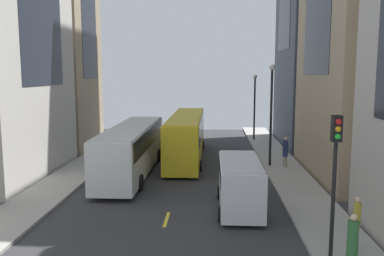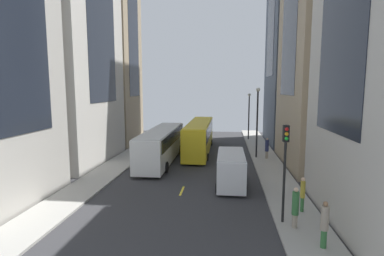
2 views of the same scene
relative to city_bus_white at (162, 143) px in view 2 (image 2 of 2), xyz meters
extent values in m
plane|color=#333335|center=(3.38, 1.82, -2.01)|extent=(41.63, 41.63, 0.00)
cube|color=#9E9B93|center=(-4.01, 1.82, -1.93)|extent=(2.85, 44.00, 0.15)
cube|color=#9E9B93|center=(10.77, 1.82, -1.93)|extent=(2.85, 44.00, 0.15)
cube|color=yellow|center=(3.38, -8.68, -2.00)|extent=(0.16, 2.00, 0.01)
cube|color=yellow|center=(3.38, 1.82, -2.00)|extent=(0.16, 2.00, 0.01)
cube|color=yellow|center=(3.38, 12.32, -2.00)|extent=(0.16, 2.00, 0.01)
cube|color=yellow|center=(3.38, 22.82, -2.00)|extent=(0.16, 2.00, 0.01)
cube|color=beige|center=(-8.95, -0.76, 11.70)|extent=(6.63, 11.70, 27.42)
cube|color=#1E232D|center=(-8.95, -0.76, 11.70)|extent=(6.70, 6.44, 15.08)
cube|color=tan|center=(-9.04, 9.50, 12.45)|extent=(6.80, 7.61, 28.92)
cube|color=#1E232D|center=(-9.04, 9.50, 12.45)|extent=(6.87, 4.18, 15.91)
cube|color=tan|center=(15.69, 0.47, 13.29)|extent=(6.59, 11.99, 30.60)
cube|color=#1E232D|center=(15.69, 0.47, 13.29)|extent=(6.65, 6.60, 16.83)
cube|color=silver|center=(0.00, 0.00, -0.23)|extent=(2.55, 12.91, 3.00)
cube|color=black|center=(0.00, 0.00, 0.62)|extent=(2.60, 11.88, 1.20)
cube|color=beige|center=(0.00, 0.00, 1.31)|extent=(2.45, 12.40, 0.08)
cylinder|color=black|center=(-1.17, 4.00, -1.51)|extent=(0.46, 1.00, 1.00)
cylinder|color=black|center=(1.17, 4.00, -1.51)|extent=(0.46, 1.00, 1.00)
cylinder|color=black|center=(-1.17, -4.00, -1.51)|extent=(0.46, 1.00, 1.00)
cylinder|color=black|center=(1.17, -4.00, -1.51)|extent=(0.46, 1.00, 1.00)
cube|color=yellow|center=(3.43, 5.35, -0.15)|extent=(2.45, 14.06, 3.30)
cube|color=black|center=(3.43, 5.35, 0.71)|extent=(2.50, 12.94, 1.48)
cube|color=gold|center=(3.43, 5.35, 1.54)|extent=(2.35, 13.50, 0.08)
cylinder|color=black|center=(2.31, 9.71, -1.63)|extent=(0.44, 0.76, 0.76)
cylinder|color=black|center=(4.56, 9.71, -1.63)|extent=(0.44, 0.76, 0.76)
cylinder|color=black|center=(2.31, 0.99, -1.63)|extent=(0.44, 0.76, 0.76)
cylinder|color=black|center=(4.56, 0.99, -1.63)|extent=(0.44, 0.76, 0.76)
cube|color=white|center=(6.98, -7.03, -0.66)|extent=(2.05, 5.58, 2.30)
cube|color=black|center=(6.98, -7.03, 0.09)|extent=(2.09, 5.13, 0.69)
cube|color=silver|center=(6.98, -7.03, 0.53)|extent=(1.97, 5.35, 0.08)
cylinder|color=black|center=(6.04, -5.30, -1.65)|extent=(0.37, 0.72, 0.72)
cylinder|color=black|center=(7.93, -5.30, -1.65)|extent=(0.37, 0.72, 0.72)
cylinder|color=black|center=(6.04, -8.76, -1.65)|extent=(0.37, 0.72, 0.72)
cylinder|color=black|center=(7.93, -8.76, -1.65)|extent=(0.37, 0.72, 0.72)
cube|color=#2338AD|center=(0.23, 9.24, -1.18)|extent=(1.86, 4.01, 1.33)
cube|color=black|center=(0.23, 9.24, -0.84)|extent=(1.90, 3.69, 0.56)
cube|color=navy|center=(0.23, 9.24, -0.47)|extent=(1.78, 3.85, 0.08)
cylinder|color=black|center=(-0.62, 10.49, -1.70)|extent=(0.33, 0.62, 0.62)
cylinder|color=black|center=(1.09, 10.49, -1.70)|extent=(0.33, 0.62, 0.62)
cylinder|color=black|center=(-0.62, 8.00, -1.70)|extent=(0.33, 0.62, 0.62)
cylinder|color=black|center=(1.09, 8.00, -1.70)|extent=(0.33, 0.62, 0.62)
cylinder|color=#336B38|center=(11.17, -11.92, -1.42)|extent=(0.21, 0.21, 0.87)
cylinder|color=gold|center=(11.17, -11.92, -0.48)|extent=(0.28, 0.28, 1.01)
sphere|color=beige|center=(11.17, -11.92, 0.14)|extent=(0.24, 0.24, 0.24)
cylinder|color=gray|center=(10.26, -14.13, -1.50)|extent=(0.27, 0.27, 0.72)
cylinder|color=#336B38|center=(10.26, -14.13, -0.51)|extent=(0.36, 0.36, 1.25)
sphere|color=beige|center=(10.26, -14.13, 0.23)|extent=(0.24, 0.24, 0.24)
cylinder|color=#336B38|center=(11.13, -16.09, -1.43)|extent=(0.27, 0.27, 0.86)
cylinder|color=gray|center=(11.13, -16.09, -0.42)|extent=(0.36, 0.36, 1.16)
sphere|color=#8C6647|center=(11.13, -16.09, 0.27)|extent=(0.22, 0.22, 0.22)
cylinder|color=gray|center=(10.91, 2.14, -1.48)|extent=(0.29, 0.29, 0.76)
cylinder|color=navy|center=(10.91, 2.14, -0.50)|extent=(0.39, 0.39, 1.21)
sphere|color=beige|center=(10.91, 2.14, 0.23)|extent=(0.24, 0.24, 0.24)
cylinder|color=black|center=(9.75, -13.49, 0.40)|extent=(0.14, 0.14, 4.53)
cube|color=black|center=(9.75, -13.49, 3.12)|extent=(0.32, 0.32, 0.90)
sphere|color=red|center=(9.75, -13.67, 3.37)|extent=(0.20, 0.20, 0.20)
sphere|color=orange|center=(9.75, -13.67, 3.12)|extent=(0.20, 0.20, 0.20)
sphere|color=green|center=(9.75, -13.67, 2.86)|extent=(0.20, 0.20, 0.20)
cylinder|color=black|center=(9.85, 14.36, 1.28)|extent=(0.18, 0.18, 6.28)
sphere|color=silver|center=(9.85, 14.36, 4.60)|extent=(0.44, 0.44, 0.44)
cylinder|color=black|center=(9.85, 2.52, 1.67)|extent=(0.18, 0.18, 7.07)
sphere|color=silver|center=(9.85, 2.52, 5.39)|extent=(0.44, 0.44, 0.44)
camera|label=1|loc=(5.56, -27.22, 4.97)|focal=37.77mm
camera|label=2|loc=(6.53, -29.90, 5.50)|focal=28.18mm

